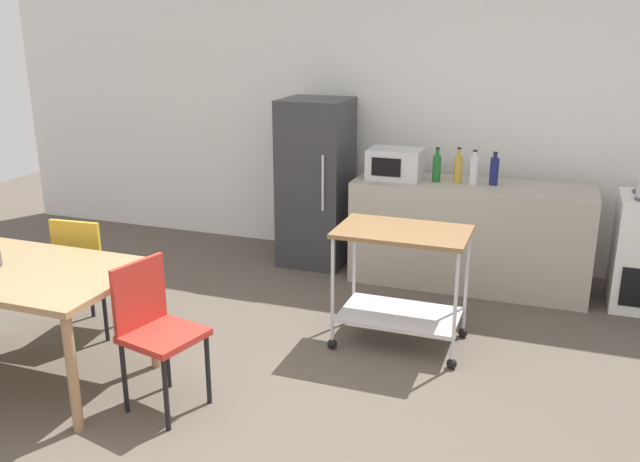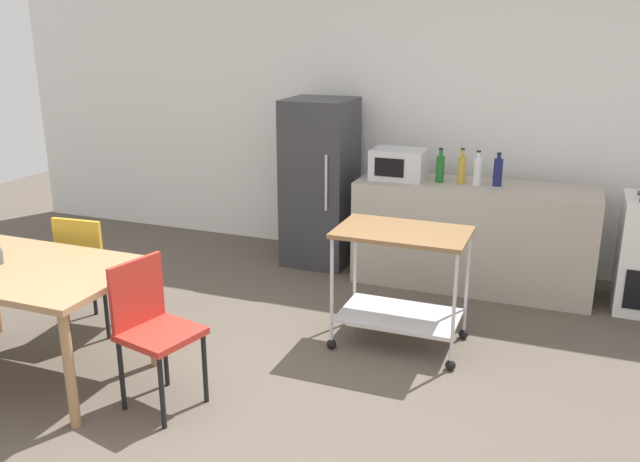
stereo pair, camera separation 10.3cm
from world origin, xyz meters
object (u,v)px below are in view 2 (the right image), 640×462
chair_mustard (90,264)px  bottle_soda (498,172)px  microwave (399,164)px  bottle_hot_sauce (478,171)px  chair_red (152,324)px  kitchen_cart (401,268)px  bottle_soy_sauce (462,169)px  dining_table (19,277)px  bottle_sparkling_water (440,168)px  refrigerator (320,183)px

chair_mustard → bottle_soda: 3.31m
chair_mustard → microwave: microwave is taller
bottle_soda → bottle_hot_sauce: bearing=-167.7°
microwave → chair_red: bearing=-106.6°
chair_red → kitchen_cart: 1.73m
microwave → bottle_soda: (0.83, 0.04, -0.01)m
bottle_soy_sauce → bottle_soda: size_ratio=1.08×
dining_table → bottle_soy_sauce: size_ratio=4.96×
bottle_soy_sauce → chair_mustard: bearing=-140.4°
microwave → bottle_sparkling_water: bottle_sparkling_water is taller
bottle_sparkling_water → bottle_hot_sauce: 0.31m
bottle_sparkling_water → bottle_soda: (0.47, 0.04, -0.00)m
dining_table → kitchen_cart: size_ratio=1.65×
bottle_soda → microwave: bearing=-177.0°
dining_table → bottle_soy_sauce: (2.29, 2.61, 0.35)m
dining_table → microwave: size_ratio=3.26×
chair_mustard → chair_red: size_ratio=1.00×
kitchen_cart → microwave: 1.44m
chair_mustard → chair_red: (1.01, -0.69, 0.00)m
chair_red → bottle_soy_sauce: size_ratio=2.94×
dining_table → bottle_soy_sauce: 3.49m
bottle_sparkling_water → kitchen_cart: bearing=-89.1°
bottle_sparkling_water → bottle_soda: size_ratio=1.05×
chair_mustard → bottle_hot_sauce: 3.16m
dining_table → refrigerator: (0.97, 2.71, 0.10)m
bottle_hot_sauce → bottle_soda: size_ratio=1.04×
microwave → bottle_sparkling_water: (0.36, 0.00, -0.01)m
kitchen_cart → bottle_soy_sauce: bottle_soy_sauce is taller
chair_mustard → bottle_hot_sauce: (2.46, 1.92, 0.50)m
chair_mustard → bottle_hot_sauce: size_ratio=3.07×
refrigerator → microwave: refrigerator is taller
chair_mustard → bottle_soy_sauce: bearing=-145.2°
chair_red → bottle_sparkling_water: (1.13, 2.60, 0.50)m
chair_mustard → bottle_soy_sauce: (2.32, 1.92, 0.51)m
chair_red → bottle_sparkling_water: bottle_sparkling_water is taller
chair_mustard → bottle_hot_sauce: bearing=-146.8°
chair_mustard → bottle_sparkling_water: bearing=-143.0°
chair_red → bottle_hot_sauce: bottle_hot_sauce is taller
chair_red → bottle_sparkling_water: 2.88m
refrigerator → microwave: bearing=-8.5°
refrigerator → bottle_soy_sauce: size_ratio=5.13×
kitchen_cart → dining_table: bearing=-148.9°
chair_red → bottle_soda: bearing=-17.9°
kitchen_cart → bottle_sparkling_water: bearing=90.9°
chair_mustard → bottle_soda: bottle_soda is taller
refrigerator → bottle_soda: size_ratio=5.56×
dining_table → refrigerator: refrigerator is taller
dining_table → chair_mustard: chair_mustard is taller
dining_table → bottle_soda: bearing=45.6°
dining_table → microwave: 3.15m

